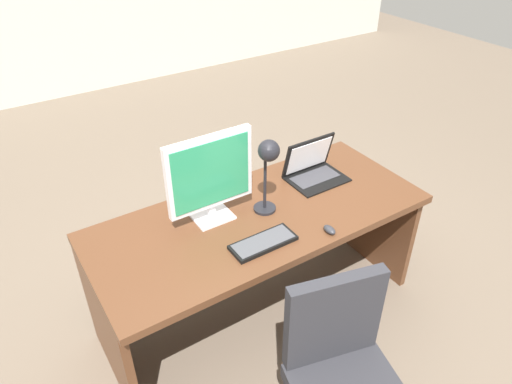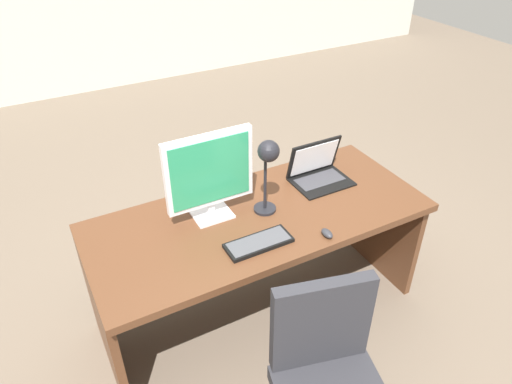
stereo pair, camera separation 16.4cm
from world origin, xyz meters
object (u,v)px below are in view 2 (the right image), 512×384
Objects in this scene: desk at (255,237)px; mouse at (327,233)px; keyboard at (259,243)px; desk_lamp at (268,161)px; monitor at (210,173)px; laptop at (317,168)px.

desk is 0.47m from mouse.
desk_lamp reaches higher than keyboard.
monitor reaches higher than keyboard.
desk_lamp reaches higher than desk.
monitor is (-0.22, 0.06, 0.45)m from desk.
desk is 4.21× the size of desk_lamp.
mouse is at bearing -62.38° from desk_lamp.
desk is at bearing -15.94° from monitor.
desk is at bearing 119.99° from mouse.
mouse is (0.43, -0.43, -0.25)m from monitor.
desk is at bearing 132.82° from desk_lamp.
laptop is at bearing 61.30° from mouse.
mouse is 0.18× the size of desk_lamp.
mouse is (0.21, -0.36, 0.21)m from desk.
desk is at bearing -167.12° from laptop.
laptop reaches higher than desk.
laptop is 0.69m from keyboard.
mouse is (0.33, -0.10, 0.01)m from keyboard.
laptop is at bearing 12.88° from desk.
keyboard is at bearing -128.24° from desk_lamp.
laptop is (0.47, 0.11, 0.26)m from desk.
keyboard is 0.35m from mouse.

